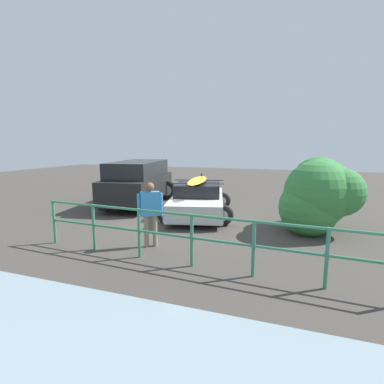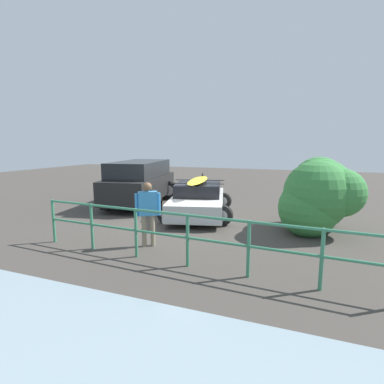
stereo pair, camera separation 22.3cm
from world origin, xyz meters
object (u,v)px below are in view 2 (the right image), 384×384
(sedan_car, at_px, (198,200))
(bush_near_left, at_px, (318,196))
(suv_car, at_px, (140,182))
(person_bystander, at_px, (148,208))

(sedan_car, xyz_separation_m, bush_near_left, (-3.97, 0.52, 0.46))
(suv_car, distance_m, bush_near_left, 7.14)
(suv_car, bearing_deg, person_bystander, 122.70)
(bush_near_left, bearing_deg, person_bystander, 37.39)
(sedan_car, distance_m, person_bystander, 3.61)
(person_bystander, bearing_deg, bush_near_left, -142.61)
(person_bystander, bearing_deg, suv_car, -57.30)
(sedan_car, bearing_deg, suv_car, -18.96)
(person_bystander, relative_size, bush_near_left, 0.62)
(sedan_car, relative_size, suv_car, 0.88)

